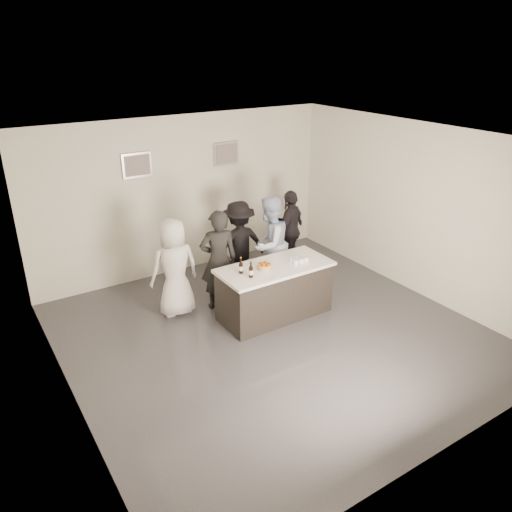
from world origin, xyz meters
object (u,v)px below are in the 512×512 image
at_px(person_main_black, 219,260).
at_px(person_guest_right, 291,230).
at_px(cake, 264,267).
at_px(person_main_blue, 269,244).
at_px(beer_bottle_b, 251,269).
at_px(person_guest_back, 239,244).
at_px(beer_bottle_a, 241,266).
at_px(bar_counter, 275,291).
at_px(person_guest_left, 174,268).

height_order(person_main_black, person_guest_right, person_main_black).
xyz_separation_m(cake, person_main_blue, (0.68, 0.86, -0.06)).
xyz_separation_m(person_main_blue, person_guest_right, (0.87, 0.54, -0.08)).
height_order(beer_bottle_b, person_guest_back, person_guest_back).
distance_m(beer_bottle_b, person_main_blue, 1.43).
bearing_deg(person_guest_right, beer_bottle_a, 5.30).
height_order(bar_counter, person_guest_left, person_guest_left).
relative_size(bar_counter, person_guest_right, 1.16).
relative_size(cake, person_main_blue, 0.13).
distance_m(beer_bottle_b, person_guest_right, 2.44).
bearing_deg(person_guest_left, person_main_black, 167.67).
bearing_deg(person_guest_left, beer_bottle_b, 128.88).
height_order(beer_bottle_a, person_guest_right, person_guest_right).
bearing_deg(beer_bottle_b, beer_bottle_a, 104.74).
relative_size(person_guest_left, person_guest_right, 1.03).
relative_size(person_main_black, person_guest_left, 1.05).
height_order(person_main_black, person_guest_back, person_main_black).
relative_size(cake, person_guest_left, 0.14).
bearing_deg(person_main_black, beer_bottle_a, 107.65).
xyz_separation_m(person_guest_left, person_guest_right, (2.66, 0.44, -0.03)).
distance_m(cake, person_main_black, 0.86).
relative_size(person_guest_left, person_guest_back, 1.03).
xyz_separation_m(person_main_blue, person_guest_back, (-0.34, 0.48, -0.08)).
bearing_deg(person_main_blue, cake, 26.50).
xyz_separation_m(person_main_blue, person_guest_left, (-1.79, 0.10, -0.05)).
xyz_separation_m(bar_counter, person_main_blue, (0.47, 0.85, 0.43)).
relative_size(bar_counter, cake, 8.25).
bearing_deg(beer_bottle_a, person_guest_back, 60.20).
height_order(beer_bottle_a, person_main_black, person_main_black).
height_order(beer_bottle_a, beer_bottle_b, same).
distance_m(cake, person_guest_back, 1.39).
bearing_deg(beer_bottle_b, person_guest_left, 125.41).
xyz_separation_m(cake, person_guest_back, (0.34, 1.34, -0.14)).
relative_size(beer_bottle_b, person_guest_left, 0.16).
height_order(person_main_blue, person_guest_left, person_main_blue).
bearing_deg(person_guest_right, person_main_black, -11.06).
distance_m(person_main_blue, person_guest_right, 1.02).
distance_m(beer_bottle_b, person_guest_back, 1.64).
xyz_separation_m(person_guest_right, person_guest_back, (-1.21, -0.06, -0.00)).
bearing_deg(person_main_blue, beer_bottle_b, 19.38).
bearing_deg(person_guest_back, cake, 79.89).
distance_m(person_guest_left, person_guest_right, 2.70).
height_order(bar_counter, person_guest_back, person_guest_back).
relative_size(cake, beer_bottle_a, 0.87).
relative_size(bar_counter, person_main_black, 1.07).
bearing_deg(beer_bottle_a, person_main_blue, 36.46).
bearing_deg(person_guest_back, beer_bottle_b, 69.65).
bearing_deg(person_main_black, person_guest_back, -125.78).
bearing_deg(person_guest_right, person_main_blue, 2.69).
distance_m(bar_counter, person_guest_left, 1.67).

